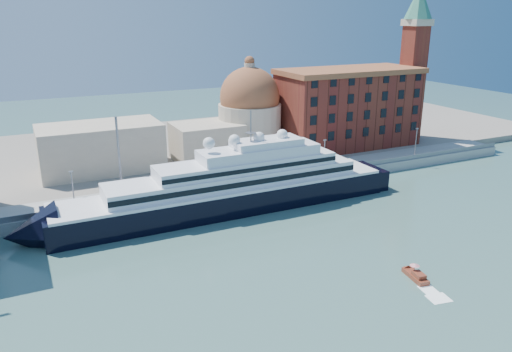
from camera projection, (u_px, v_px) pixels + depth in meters
ground at (276, 254)px, 88.27m from camera, size 400.00×400.00×0.00m
quay at (208, 189)px, 116.99m from camera, size 180.00×10.00×2.50m
land at (161, 150)px, 152.17m from camera, size 260.00×72.00×2.00m
quay_fence at (215, 188)px, 112.57m from camera, size 180.00×0.10×1.20m
superyacht at (217, 193)px, 105.76m from camera, size 83.38×11.56×24.92m
water_taxi at (416, 275)px, 79.79m from camera, size 2.67×5.56×2.53m
warehouse at (348, 107)px, 150.04m from camera, size 43.00×19.00×23.25m
campanile at (414, 53)px, 155.35m from camera, size 8.40×8.40×47.00m
church at (199, 127)px, 136.95m from camera, size 66.00×18.00×25.50m
lamp_posts at (155, 163)px, 107.61m from camera, size 120.80×2.40×18.00m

